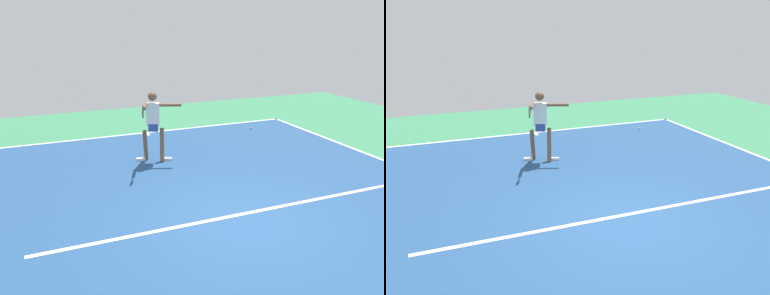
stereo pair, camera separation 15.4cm
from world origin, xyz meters
TOP-DOWN VIEW (x-y plane):
  - ground_plane at (0.00, 0.00)m, footprint 21.47×21.47m
  - court_surface at (0.00, 0.00)m, footprint 10.31×13.40m
  - court_line_baseline_near at (0.00, -6.65)m, footprint 10.31×0.10m
  - court_line_service at (0.00, -0.25)m, footprint 7.73×0.10m
  - court_line_centre_mark at (0.00, -6.45)m, footprint 0.10×0.30m
  - tennis_player at (0.58, -3.87)m, footprint 1.25×1.22m
  - tennis_ball_by_sideline at (-3.47, -5.75)m, footprint 0.07×0.07m

SIDE VIEW (x-z plane):
  - ground_plane at x=0.00m, z-range 0.00..0.00m
  - court_surface at x=0.00m, z-range 0.00..0.00m
  - court_line_baseline_near at x=0.00m, z-range 0.00..0.01m
  - court_line_service at x=0.00m, z-range 0.00..0.01m
  - court_line_centre_mark at x=0.00m, z-range 0.00..0.01m
  - tennis_ball_by_sideline at x=-3.47m, z-range 0.00..0.07m
  - tennis_player at x=0.58m, z-range 0.15..2.01m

